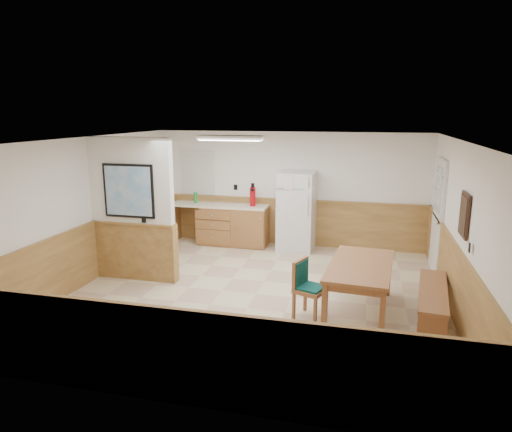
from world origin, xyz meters
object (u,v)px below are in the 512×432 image
(dining_table, at_px, (361,270))
(dining_bench, at_px, (433,296))
(refrigerator, at_px, (296,211))
(dining_chair, at_px, (305,284))
(fire_extinguisher, at_px, (253,196))
(soap_bottle, at_px, (196,198))

(dining_table, xyz_separation_m, dining_bench, (1.02, 0.02, -0.31))
(refrigerator, distance_m, dining_table, 3.26)
(refrigerator, height_order, dining_chair, refrigerator)
(dining_table, xyz_separation_m, dining_chair, (-0.76, -0.32, -0.16))
(dining_chair, xyz_separation_m, fire_extinguisher, (-1.61, 3.32, 0.63))
(dining_table, height_order, dining_bench, dining_table)
(dining_table, bearing_deg, refrigerator, 120.39)
(dining_bench, distance_m, soap_bottle, 5.64)
(soap_bottle, bearing_deg, refrigerator, -2.12)
(soap_bottle, bearing_deg, fire_extinguisher, -1.22)
(refrigerator, xyz_separation_m, soap_bottle, (-2.31, 0.09, 0.18))
(dining_chair, relative_size, fire_extinguisher, 1.68)
(dining_bench, height_order, dining_chair, dining_chair)
(fire_extinguisher, bearing_deg, soap_bottle, 179.92)
(soap_bottle, bearing_deg, dining_bench, -32.44)
(dining_table, height_order, soap_bottle, soap_bottle)
(fire_extinguisher, bearing_deg, dining_bench, -40.13)
(refrigerator, xyz_separation_m, dining_chair, (0.64, -3.26, -0.35))
(dining_table, bearing_deg, dining_bench, 6.26)
(refrigerator, xyz_separation_m, dining_bench, (2.42, -2.92, -0.49))
(dining_bench, relative_size, dining_chair, 2.07)
(dining_bench, height_order, soap_bottle, soap_bottle)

